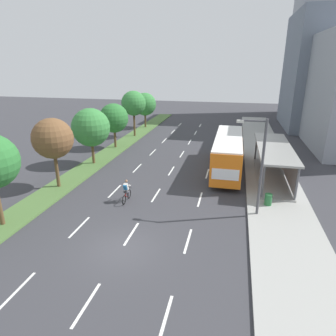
{
  "coord_description": "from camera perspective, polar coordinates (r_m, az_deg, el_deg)",
  "views": [
    {
      "loc": [
        5.66,
        -13.21,
        9.8
      ],
      "look_at": [
        0.25,
        10.56,
        1.2
      ],
      "focal_mm": 31.48,
      "sensor_mm": 36.0,
      "label": 1
    }
  ],
  "objects": [
    {
      "name": "ground_plane",
      "position": [
        17.39,
        -8.87,
        -15.13
      ],
      "size": [
        140.0,
        140.0,
        0.0
      ],
      "primitive_type": "plane",
      "color": "#38383D"
    },
    {
      "name": "median_strip",
      "position": [
        37.31,
        -9.65,
        4.02
      ],
      "size": [
        2.6,
        52.0,
        0.12
      ],
      "primitive_type": "cube",
      "color": "#4C7038",
      "rests_on": "ground"
    },
    {
      "name": "sidewalk_right",
      "position": [
        34.78,
        18.23,
        2.2
      ],
      "size": [
        4.5,
        52.0,
        0.15
      ],
      "primitive_type": "cube",
      "color": "#9E9E99",
      "rests_on": "ground"
    },
    {
      "name": "lane_divider_left",
      "position": [
        32.17,
        -4.35,
        1.64
      ],
      "size": [
        0.14,
        43.07,
        0.01
      ],
      "color": "white",
      "rests_on": "ground"
    },
    {
      "name": "lane_divider_center",
      "position": [
        31.35,
        1.78,
        1.22
      ],
      "size": [
        0.14,
        43.07,
        0.01
      ],
      "color": "white",
      "rests_on": "ground"
    },
    {
      "name": "lane_divider_right",
      "position": [
        30.91,
        8.16,
        0.75
      ],
      "size": [
        0.14,
        43.07,
        0.01
      ],
      "color": "white",
      "rests_on": "ground"
    },
    {
      "name": "bus_shelter",
      "position": [
        27.83,
        20.25,
        1.64
      ],
      "size": [
        2.9,
        10.68,
        2.86
      ],
      "color": "gray",
      "rests_on": "sidewalk_right"
    },
    {
      "name": "bus",
      "position": [
        28.71,
        11.55,
        3.41
      ],
      "size": [
        2.54,
        11.29,
        3.37
      ],
      "color": "orange",
      "rests_on": "ground"
    },
    {
      "name": "cyclist",
      "position": [
        22.33,
        -8.07,
        -4.56
      ],
      "size": [
        0.46,
        1.82,
        1.71
      ],
      "color": "black",
      "rests_on": "ground"
    },
    {
      "name": "median_tree_second",
      "position": [
        25.25,
        -21.42,
        5.31
      ],
      "size": [
        3.25,
        3.25,
        5.74
      ],
      "color": "brown",
      "rests_on": "median_strip"
    },
    {
      "name": "median_tree_third",
      "position": [
        30.63,
        -14.72,
        7.59
      ],
      "size": [
        3.81,
        3.81,
        5.64
      ],
      "color": "brown",
      "rests_on": "median_strip"
    },
    {
      "name": "median_tree_fourth",
      "position": [
        36.4,
        -10.45,
        9.46
      ],
      "size": [
        3.48,
        3.48,
        5.33
      ],
      "color": "brown",
      "rests_on": "median_strip"
    },
    {
      "name": "median_tree_fifth",
      "position": [
        42.01,
        -6.68,
        12.32
      ],
      "size": [
        3.4,
        3.4,
        6.29
      ],
      "color": "brown",
      "rests_on": "median_strip"
    },
    {
      "name": "median_tree_farthest",
      "position": [
        48.22,
        -4.5,
        12.2
      ],
      "size": [
        3.58,
        3.58,
        5.47
      ],
      "color": "brown",
      "rests_on": "median_strip"
    },
    {
      "name": "streetlight",
      "position": [
        19.86,
        17.3,
        1.22
      ],
      "size": [
        1.91,
        0.24,
        6.5
      ],
      "color": "#4C4C51",
      "rests_on": "sidewalk_right"
    },
    {
      "name": "trash_bin",
      "position": [
        22.6,
        18.83,
        -5.78
      ],
      "size": [
        0.52,
        0.52,
        0.85
      ],
      "primitive_type": "cylinder",
      "color": "#286B38",
      "rests_on": "sidewalk_right"
    },
    {
      "name": "building_mid_right",
      "position": [
        53.35,
        25.78,
        16.36
      ],
      "size": [
        6.35,
        14.56,
        17.29
      ],
      "primitive_type": "cube",
      "color": "slate",
      "rests_on": "ground"
    },
    {
      "name": "building_far_right",
      "position": [
        65.22,
        28.06,
        20.52
      ],
      "size": [
        10.76,
        11.34,
        26.87
      ],
      "primitive_type": "cube",
      "color": "#8E939E",
      "rests_on": "ground"
    }
  ]
}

